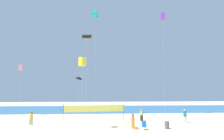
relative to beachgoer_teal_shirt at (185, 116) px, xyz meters
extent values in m
cube|color=#28608C|center=(-11.43, 21.17, -0.94)|extent=(120.00, 20.00, 0.01)
cube|color=white|center=(0.00, 0.00, -0.54)|extent=(0.39, 0.23, 0.81)
cylinder|color=#19727A|center=(0.00, 0.00, 0.19)|extent=(0.41, 0.41, 0.67)
sphere|color=tan|center=(0.00, 0.00, 0.68)|extent=(0.30, 0.30, 0.30)
cube|color=#2D2D33|center=(-5.30, 2.18, -0.56)|extent=(0.37, 0.22, 0.78)
cylinder|color=#99B28C|center=(-5.30, 2.18, 0.15)|extent=(0.39, 0.39, 0.64)
sphere|color=#997051|center=(-5.30, 2.18, 0.62)|extent=(0.29, 0.29, 0.29)
cube|color=gold|center=(-7.55, -3.52, -0.57)|extent=(0.36, 0.22, 0.75)
cylinder|color=#EA7260|center=(-7.55, -3.52, 0.12)|extent=(0.38, 0.38, 0.62)
sphere|color=brown|center=(-7.55, -3.52, 0.57)|extent=(0.28, 0.28, 0.28)
cube|color=#99B28C|center=(-19.60, -0.40, -0.56)|extent=(0.38, 0.23, 0.78)
cylinder|color=gold|center=(-19.60, -0.40, 0.16)|extent=(0.39, 0.39, 0.65)
sphere|color=brown|center=(-19.60, -0.40, 0.63)|extent=(0.29, 0.29, 0.29)
cube|color=#1959B2|center=(-6.41, -4.33, -0.63)|extent=(0.52, 0.48, 0.03)
cube|color=#1959B2|center=(-6.41, -4.04, -0.35)|extent=(0.52, 0.23, 0.57)
cylinder|color=silver|center=(-6.41, -4.48, -0.79)|extent=(0.03, 0.03, 0.32)
cylinder|color=silver|center=(-6.41, -4.19, -0.79)|extent=(0.03, 0.03, 0.32)
cylinder|color=#595960|center=(-3.82, -3.93, -0.53)|extent=(0.52, 0.52, 0.83)
cylinder|color=#4C4C51|center=(-16.10, 1.77, 0.25)|extent=(0.08, 0.08, 2.40)
cylinder|color=#4C4C51|center=(-7.74, 2.88, 0.25)|extent=(0.08, 0.08, 2.40)
cube|color=#EAE566|center=(-11.92, 2.32, 0.78)|extent=(8.37, 1.14, 0.90)
cube|color=#EA7260|center=(-7.28, -4.04, -0.80)|extent=(0.38, 0.19, 0.30)
cylinder|color=silver|center=(-11.91, 10.59, 8.36)|extent=(0.01, 0.01, 18.61)
cone|color=#26BFCC|center=(-11.91, 10.59, 17.67)|extent=(1.55, 1.42, 1.63)
cylinder|color=silver|center=(-13.28, -3.16, 2.81)|extent=(0.01, 0.01, 7.51)
cube|color=yellow|center=(-13.28, -3.16, 6.56)|extent=(0.87, 0.87, 0.98)
cylinder|color=silver|center=(-24.75, 9.40, 3.13)|extent=(0.01, 0.01, 8.16)
cube|color=pink|center=(-24.75, 9.40, 7.21)|extent=(0.66, 0.66, 0.98)
cylinder|color=silver|center=(-12.96, -0.19, 4.70)|extent=(0.01, 0.01, 11.30)
cylinder|color=black|center=(-12.96, -0.19, 10.35)|extent=(1.24, 0.56, 0.45)
sphere|color=orange|center=(-12.96, -0.19, 10.03)|extent=(0.27, 0.27, 0.27)
cylinder|color=silver|center=(-14.83, 10.09, 2.24)|extent=(0.01, 0.01, 6.38)
ellipsoid|color=black|center=(-14.83, 10.09, 5.43)|extent=(1.33, 0.55, 0.73)
cube|color=blue|center=(-14.83, 10.09, 5.62)|extent=(0.25, 0.06, 0.31)
cylinder|color=silver|center=(0.53, 9.43, 8.09)|extent=(0.01, 0.01, 18.07)
cube|color=purple|center=(0.53, 9.43, 17.12)|extent=(0.83, 0.83, 1.17)
camera|label=1|loc=(-11.53, -26.22, 3.26)|focal=32.36mm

